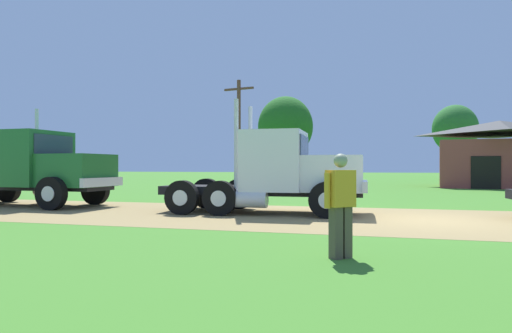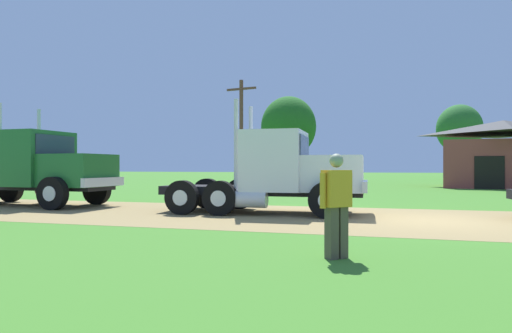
# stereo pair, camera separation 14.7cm
# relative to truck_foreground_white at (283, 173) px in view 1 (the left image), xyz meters

# --- Properties ---
(ground_plane) EXTENTS (200.00, 200.00, 0.00)m
(ground_plane) POSITION_rel_truck_foreground_white_xyz_m (4.34, -0.78, -1.29)
(ground_plane) COLOR #3F7A26
(dirt_track) EXTENTS (120.00, 6.91, 0.01)m
(dirt_track) POSITION_rel_truck_foreground_white_xyz_m (4.34, -0.78, -1.29)
(dirt_track) COLOR #947C4C
(dirt_track) RESTS_ON ground_plane
(truck_foreground_white) EXTENTS (6.73, 2.82, 3.61)m
(truck_foreground_white) POSITION_rel_truck_foreground_white_xyz_m (0.00, 0.00, 0.00)
(truck_foreground_white) COLOR black
(truck_foreground_white) RESTS_ON ground_plane
(truck_near_right) EXTENTS (7.97, 2.96, 3.87)m
(truck_near_right) POSITION_rel_truck_foreground_white_xyz_m (-9.49, 0.13, 0.05)
(truck_near_right) COLOR black
(truck_near_right) RESTS_ON ground_plane
(visitor_walking_mid) EXTENTS (0.50, 0.50, 1.73)m
(visitor_walking_mid) POSITION_rel_truck_foreground_white_xyz_m (2.40, -6.74, -0.35)
(visitor_walking_mid) COLOR gold
(visitor_walking_mid) RESTS_ON ground_plane
(shed_building) EXTENTS (9.26, 8.38, 4.85)m
(shed_building) POSITION_rel_truck_foreground_white_xyz_m (11.39, 22.13, 1.05)
(shed_building) COLOR #953F3B
(shed_building) RESTS_ON ground_plane
(utility_pole_near) EXTENTS (2.19, 0.54, 7.37)m
(utility_pole_near) POSITION_rel_truck_foreground_white_xyz_m (-6.23, 14.95, 2.64)
(utility_pole_near) COLOR brown
(utility_pole_near) RESTS_ON ground_plane
(tree_left) EXTENTS (5.36, 5.36, 8.33)m
(tree_left) POSITION_rel_truck_foreground_white_xyz_m (-5.90, 28.95, 4.08)
(tree_left) COLOR #513823
(tree_left) RESTS_ON ground_plane
(tree_mid) EXTENTS (5.06, 5.06, 8.62)m
(tree_mid) POSITION_rel_truck_foreground_white_xyz_m (11.35, 42.12, 4.53)
(tree_mid) COLOR #513823
(tree_mid) RESTS_ON ground_plane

